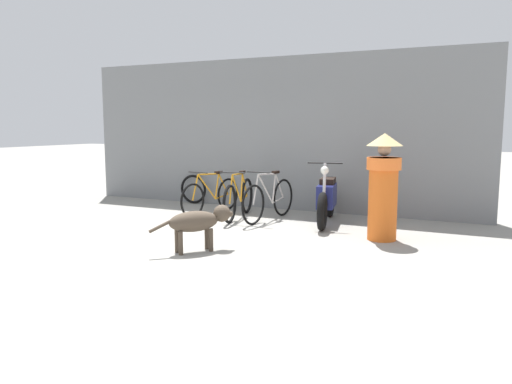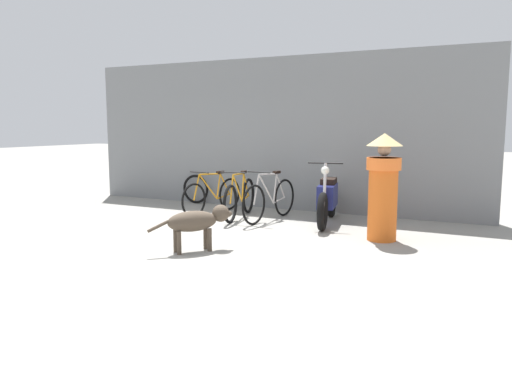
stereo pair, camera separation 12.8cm
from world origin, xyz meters
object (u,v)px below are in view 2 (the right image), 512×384
object	(u,v)px
bicycle_0	(213,196)
stray_dog	(198,221)
bicycle_1	(240,199)
motorcycle	(327,199)
bicycle_2	(270,200)
person_in_robes	(383,184)
spare_tire_left	(196,189)

from	to	relation	value
bicycle_0	stray_dog	size ratio (longest dim) A/B	1.69
bicycle_1	motorcycle	bearing A→B (deg)	86.58
bicycle_1	bicycle_2	size ratio (longest dim) A/B	1.00
person_in_robes	bicycle_1	bearing A→B (deg)	-30.46
bicycle_0	person_in_robes	xyz separation A→B (m)	(3.45, -0.85, 0.50)
bicycle_0	bicycle_2	bearing A→B (deg)	93.57
bicycle_0	motorcycle	world-z (taller)	motorcycle
stray_dog	spare_tire_left	world-z (taller)	spare_tire_left
stray_dog	spare_tire_left	distance (m)	4.24
bicycle_1	bicycle_0	bearing A→B (deg)	-114.41
bicycle_1	spare_tire_left	distance (m)	2.02
bicycle_1	person_in_robes	distance (m)	2.88
bicycle_2	spare_tire_left	xyz separation A→B (m)	(-2.29, 1.07, -0.06)
person_in_robes	bicycle_2	bearing A→B (deg)	-35.00
bicycle_0	bicycle_1	size ratio (longest dim) A/B	0.97
bicycle_1	stray_dog	size ratio (longest dim) A/B	1.74
person_in_robes	spare_tire_left	xyz separation A→B (m)	(-4.45, 1.78, -0.53)
bicycle_1	motorcycle	size ratio (longest dim) A/B	0.92
bicycle_0	bicycle_2	size ratio (longest dim) A/B	0.97
bicycle_2	stray_dog	bearing A→B (deg)	8.42
bicycle_1	bicycle_2	bearing A→B (deg)	84.03
spare_tire_left	motorcycle	bearing A→B (deg)	-15.49
person_in_robes	stray_dog	bearing A→B (deg)	23.05
person_in_robes	spare_tire_left	world-z (taller)	person_in_robes
stray_dog	bicycle_0	bearing A→B (deg)	64.88
stray_dog	person_in_robes	world-z (taller)	person_in_robes
motorcycle	stray_dog	world-z (taller)	motorcycle
person_in_robes	spare_tire_left	distance (m)	4.82
bicycle_2	person_in_robes	distance (m)	2.33
bicycle_1	spare_tire_left	bearing A→B (deg)	-133.24
motorcycle	stray_dog	xyz separation A→B (m)	(-0.98, -2.62, -0.01)
bicycle_2	motorcycle	bearing A→B (deg)	105.15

